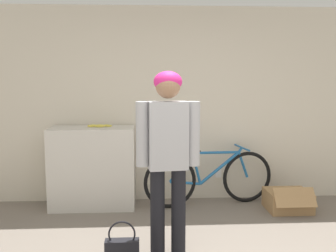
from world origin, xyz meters
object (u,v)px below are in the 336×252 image
cardboard_box (288,200)px  handbag (122,251)px  person (168,146)px  bicycle (209,178)px  banana (99,126)px

cardboard_box → handbag: bearing=-146.2°
person → bicycle: person is taller
handbag → bicycle: bearing=56.8°
bicycle → banana: banana is taller
bicycle → banana: size_ratio=5.31×
handbag → person: bearing=23.1°
bicycle → cardboard_box: 1.02m
handbag → cardboard_box: size_ratio=0.74×
person → banana: bearing=111.5°
bicycle → cardboard_box: bearing=-25.1°
bicycle → cardboard_box: (0.96, -0.26, -0.24)m
person → handbag: person is taller
handbag → cardboard_box: (2.01, 1.35, -0.01)m
bicycle → handbag: size_ratio=4.24×
person → banana: 1.67m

